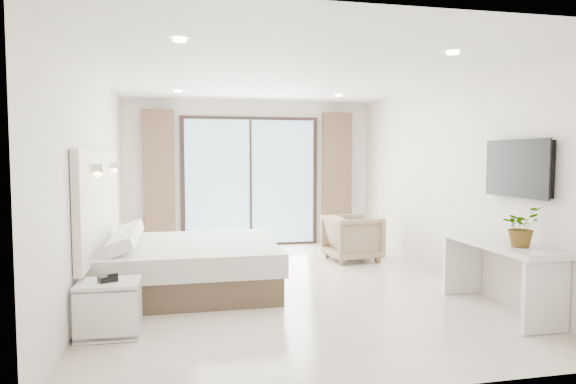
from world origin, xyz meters
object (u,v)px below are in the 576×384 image
bed (187,265)px  armchair (353,236)px  console_desk (499,260)px  nightstand (109,309)px

bed → armchair: size_ratio=2.66×
console_desk → nightstand: bearing=178.5°
nightstand → armchair: 4.42m
console_desk → armchair: (-0.62, 2.93, -0.16)m
bed → nightstand: (-0.74, -1.52, -0.06)m
nightstand → console_desk: (4.02, -0.11, 0.31)m
console_desk → armchair: size_ratio=2.00×
nightstand → armchair: bearing=40.9°
console_desk → bed: bearing=153.6°
console_desk → armchair: bearing=102.0°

